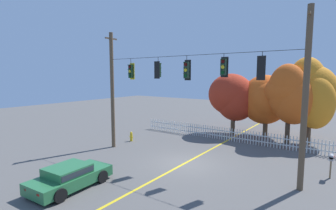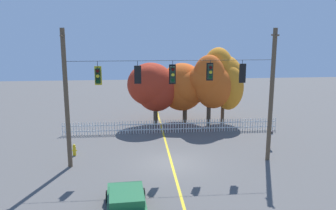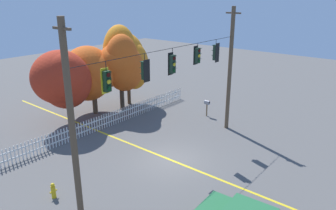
# 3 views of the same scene
# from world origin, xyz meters

# --- Properties ---
(ground) EXTENTS (80.00, 80.00, 0.00)m
(ground) POSITION_xyz_m (0.00, 0.00, 0.00)
(ground) COLOR #565451
(lane_centerline_stripe) EXTENTS (0.16, 36.00, 0.01)m
(lane_centerline_stripe) POSITION_xyz_m (0.00, 0.00, 0.00)
(lane_centerline_stripe) COLOR gold
(lane_centerline_stripe) RESTS_ON ground
(signal_support_span) EXTENTS (13.34, 1.10, 8.73)m
(signal_support_span) POSITION_xyz_m (0.00, 0.00, 4.44)
(signal_support_span) COLOR brown
(signal_support_span) RESTS_ON ground
(traffic_signal_eastbound_side) EXTENTS (0.43, 0.38, 1.48)m
(traffic_signal_eastbound_side) POSITION_xyz_m (-4.55, 0.01, 5.84)
(traffic_signal_eastbound_side) COLOR black
(traffic_signal_southbound_primary) EXTENTS (0.43, 0.38, 1.40)m
(traffic_signal_southbound_primary) POSITION_xyz_m (-2.12, -0.01, 5.90)
(traffic_signal_southbound_primary) COLOR black
(traffic_signal_westbound_side) EXTENTS (0.43, 0.38, 1.49)m
(traffic_signal_westbound_side) POSITION_xyz_m (0.06, 0.01, 5.87)
(traffic_signal_westbound_side) COLOR black
(traffic_signal_northbound_secondary) EXTENTS (0.43, 0.38, 1.30)m
(traffic_signal_northbound_secondary) POSITION_xyz_m (2.44, 0.01, 6.01)
(traffic_signal_northbound_secondary) COLOR black
(traffic_signal_northbound_primary) EXTENTS (0.43, 0.38, 1.44)m
(traffic_signal_northbound_primary) POSITION_xyz_m (4.50, -0.01, 5.91)
(traffic_signal_northbound_primary) COLOR black
(white_picket_fence) EXTENTS (18.26, 0.06, 1.11)m
(white_picket_fence) POSITION_xyz_m (0.74, 6.92, 0.56)
(white_picket_fence) COLOR silver
(white_picket_fence) RESTS_ON ground
(autumn_maple_near_fence) EXTENTS (4.53, 3.82, 5.73)m
(autumn_maple_near_fence) POSITION_xyz_m (-0.70, 9.63, 3.65)
(autumn_maple_near_fence) COLOR brown
(autumn_maple_near_fence) RESTS_ON ground
(autumn_maple_mid) EXTENTS (4.75, 4.08, 5.61)m
(autumn_maple_mid) POSITION_xyz_m (2.27, 10.23, 3.42)
(autumn_maple_mid) COLOR brown
(autumn_maple_mid) RESTS_ON ground
(autumn_oak_far_east) EXTENTS (3.92, 3.21, 6.48)m
(autumn_oak_far_east) POSITION_xyz_m (4.38, 8.82, 4.02)
(autumn_oak_far_east) COLOR #473828
(autumn_oak_far_east) RESTS_ON ground
(autumn_maple_far_west) EXTENTS (3.87, 3.52, 7.05)m
(autumn_maple_far_west) POSITION_xyz_m (5.80, 9.85, 4.15)
(autumn_maple_far_west) COLOR brown
(autumn_maple_far_west) RESTS_ON ground
(fire_hydrant) EXTENTS (0.38, 0.22, 0.81)m
(fire_hydrant) POSITION_xyz_m (-6.61, 2.07, 0.40)
(fire_hydrant) COLOR gold
(fire_hydrant) RESTS_ON ground
(roadside_mailbox) EXTENTS (0.25, 0.44, 1.33)m
(roadside_mailbox) POSITION_xyz_m (7.65, 2.49, 1.08)
(roadside_mailbox) COLOR brown
(roadside_mailbox) RESTS_ON ground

